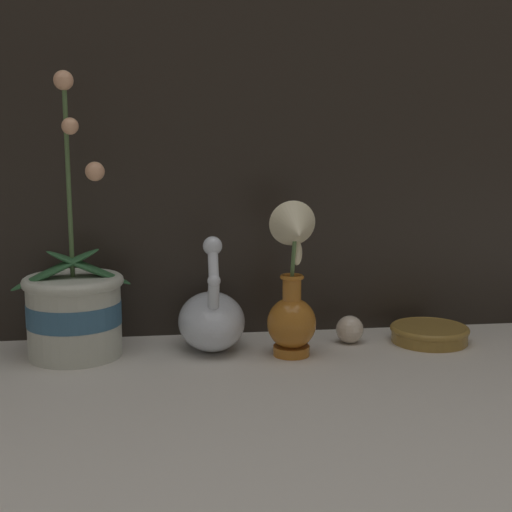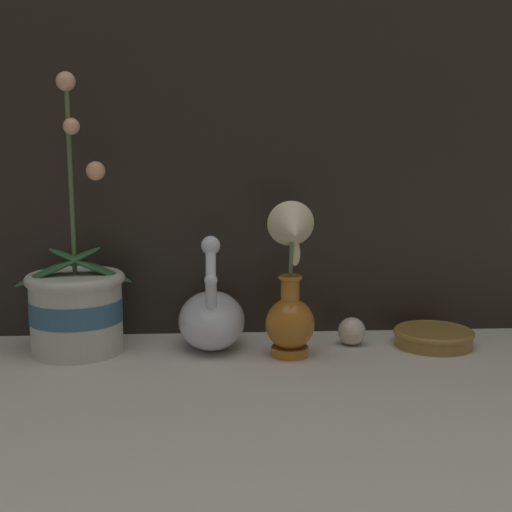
{
  "view_description": "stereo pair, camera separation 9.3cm",
  "coord_description": "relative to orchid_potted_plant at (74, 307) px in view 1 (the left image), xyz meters",
  "views": [
    {
      "loc": [
        -0.17,
        -1.15,
        0.39
      ],
      "look_at": [
        -0.01,
        0.11,
        0.17
      ],
      "focal_mm": 50.0,
      "sensor_mm": 36.0,
      "label": 1
    },
    {
      "loc": [
        -0.08,
        -1.16,
        0.39
      ],
      "look_at": [
        -0.01,
        0.11,
        0.17
      ],
      "focal_mm": 50.0,
      "sensor_mm": 36.0,
      "label": 2
    }
  ],
  "objects": [
    {
      "name": "swan_figurine",
      "position": [
        0.24,
        0.01,
        -0.03
      ],
      "size": [
        0.12,
        0.19,
        0.22
      ],
      "color": "silver",
      "rests_on": "ground_plane"
    },
    {
      "name": "orchid_potted_plant",
      "position": [
        0.0,
        0.0,
        0.0
      ],
      "size": [
        0.21,
        0.18,
        0.5
      ],
      "color": "beige",
      "rests_on": "ground_plane"
    },
    {
      "name": "ground_plane",
      "position": [
        0.33,
        -0.11,
        -0.09
      ],
      "size": [
        2.8,
        2.8,
        0.0
      ],
      "primitive_type": "plane",
      "color": "beige"
    },
    {
      "name": "blue_vase",
      "position": [
        0.38,
        -0.06,
        0.03
      ],
      "size": [
        0.09,
        0.12,
        0.28
      ],
      "color": "#B26B23",
      "rests_on": "ground_plane"
    },
    {
      "name": "glass_sphere",
      "position": [
        0.51,
        0.01,
        -0.06
      ],
      "size": [
        0.05,
        0.05,
        0.05
      ],
      "color": "beige",
      "rests_on": "ground_plane"
    },
    {
      "name": "window_backdrop",
      "position": [
        0.33,
        0.13,
        0.51
      ],
      "size": [
        2.8,
        0.03,
        1.2
      ],
      "color": "black",
      "rests_on": "ground_plane"
    },
    {
      "name": "amber_dish",
      "position": [
        0.66,
        -0.0,
        -0.07
      ],
      "size": [
        0.15,
        0.15,
        0.03
      ],
      "color": "olive",
      "rests_on": "ground_plane"
    }
  ]
}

